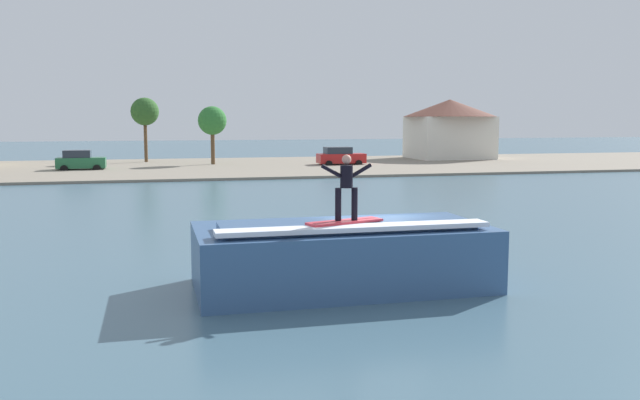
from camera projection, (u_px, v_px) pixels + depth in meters
name	position (u px, v px, depth m)	size (l,w,h in m)	color
ground_plane	(372.00, 277.00, 19.02)	(260.00, 260.00, 0.00)	#416071
wave_crest	(342.00, 255.00, 17.75)	(7.74, 3.72, 1.85)	#375986
surfboard	(345.00, 222.00, 16.93)	(2.12, 1.11, 0.06)	#D8333F
surfer	(346.00, 184.00, 16.82)	(1.33, 0.32, 1.68)	black
shoreline_bank	(220.00, 167.00, 61.72)	(120.00, 25.92, 0.20)	gray
car_near_shore	(80.00, 161.00, 57.35)	(4.04, 2.13, 1.86)	#23663D
car_far_shore	(340.00, 156.00, 63.92)	(4.53, 2.21, 1.86)	red
house_gabled_white	(449.00, 126.00, 73.45)	(10.22, 10.22, 6.67)	silver
tree_tall_bare	(145.00, 112.00, 66.96)	(2.79, 2.79, 6.67)	brown
tree_short_bushy	(212.00, 121.00, 63.60)	(2.73, 2.73, 5.74)	brown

